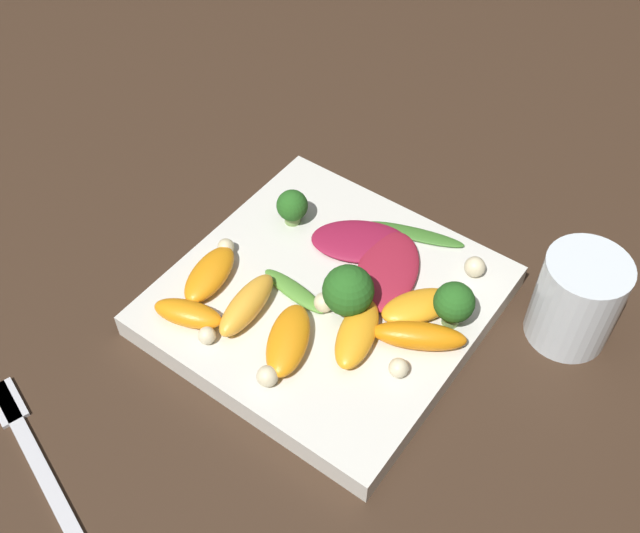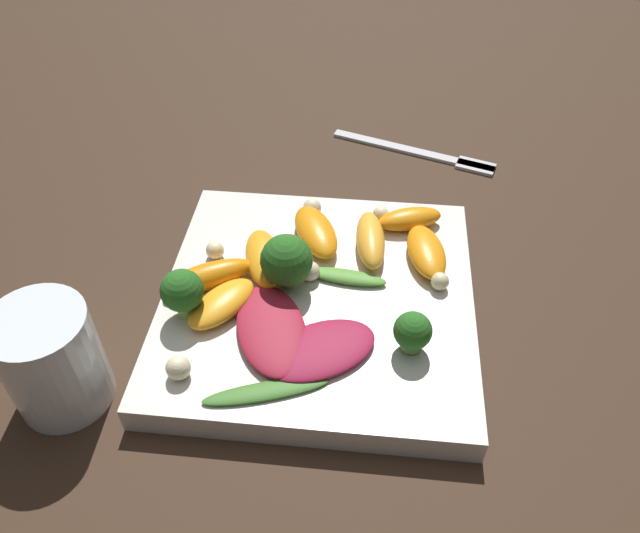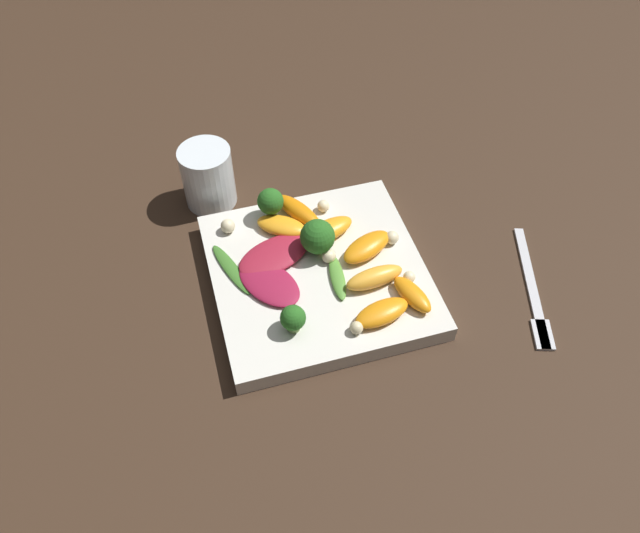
# 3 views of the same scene
# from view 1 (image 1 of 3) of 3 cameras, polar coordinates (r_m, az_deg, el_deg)

# --- Properties ---
(ground_plane) EXTENTS (2.40, 2.40, 0.00)m
(ground_plane) POSITION_cam_1_polar(r_m,az_deg,el_deg) (0.64, 0.50, -3.25)
(ground_plane) COLOR #382619
(plate) EXTENTS (0.25, 0.25, 0.02)m
(plate) POSITION_cam_1_polar(r_m,az_deg,el_deg) (0.63, 0.51, -2.61)
(plate) COLOR silver
(plate) RESTS_ON ground_plane
(drinking_glass) EXTENTS (0.07, 0.07, 0.08)m
(drinking_glass) POSITION_cam_1_polar(r_m,az_deg,el_deg) (0.63, 18.98, -2.41)
(drinking_glass) COLOR white
(drinking_glass) RESTS_ON ground_plane
(fork) EXTENTS (0.07, 0.18, 0.01)m
(fork) POSITION_cam_1_polar(r_m,az_deg,el_deg) (0.60, -21.17, -12.87)
(fork) COLOR silver
(fork) RESTS_ON ground_plane
(radicchio_leaf_0) EXTENTS (0.10, 0.08, 0.01)m
(radicchio_leaf_0) POSITION_cam_1_polar(r_m,az_deg,el_deg) (0.63, 5.17, -0.29)
(radicchio_leaf_0) COLOR maroon
(radicchio_leaf_0) RESTS_ON plate
(radicchio_leaf_1) EXTENTS (0.09, 0.10, 0.01)m
(radicchio_leaf_1) POSITION_cam_1_polar(r_m,az_deg,el_deg) (0.65, 3.08, 1.94)
(radicchio_leaf_1) COLOR maroon
(radicchio_leaf_1) RESTS_ON plate
(orange_segment_0) EXTENTS (0.07, 0.04, 0.02)m
(orange_segment_0) POSITION_cam_1_polar(r_m,az_deg,el_deg) (0.63, -8.41, -0.58)
(orange_segment_0) COLOR orange
(orange_segment_0) RESTS_ON plate
(orange_segment_1) EXTENTS (0.04, 0.06, 0.02)m
(orange_segment_1) POSITION_cam_1_polar(r_m,az_deg,el_deg) (0.60, -10.02, -3.55)
(orange_segment_1) COLOR orange
(orange_segment_1) RESTS_ON plate
(orange_segment_2) EXTENTS (0.08, 0.06, 0.02)m
(orange_segment_2) POSITION_cam_1_polar(r_m,az_deg,el_deg) (0.58, -2.43, -5.61)
(orange_segment_2) COLOR orange
(orange_segment_2) RESTS_ON plate
(orange_segment_3) EXTENTS (0.06, 0.08, 0.02)m
(orange_segment_3) POSITION_cam_1_polar(r_m,az_deg,el_deg) (0.58, 7.35, -5.53)
(orange_segment_3) COLOR orange
(orange_segment_3) RESTS_ON plate
(orange_segment_4) EXTENTS (0.07, 0.06, 0.02)m
(orange_segment_4) POSITION_cam_1_polar(r_m,az_deg,el_deg) (0.61, 7.48, -3.03)
(orange_segment_4) COLOR orange
(orange_segment_4) RESTS_ON plate
(orange_segment_5) EXTENTS (0.07, 0.05, 0.02)m
(orange_segment_5) POSITION_cam_1_polar(r_m,az_deg,el_deg) (0.58, 2.84, -5.09)
(orange_segment_5) COLOR orange
(orange_segment_5) RESTS_ON plate
(orange_segment_6) EXTENTS (0.07, 0.03, 0.02)m
(orange_segment_6) POSITION_cam_1_polar(r_m,az_deg,el_deg) (0.60, -5.60, -2.92)
(orange_segment_6) COLOR #FCAD33
(orange_segment_6) RESTS_ON plate
(broccoli_floret_0) EXTENTS (0.04, 0.04, 0.05)m
(broccoli_floret_0) POSITION_cam_1_polar(r_m,az_deg,el_deg) (0.59, 2.16, -1.86)
(broccoli_floret_0) COLOR #7A9E51
(broccoli_floret_0) RESTS_ON plate
(broccoli_floret_1) EXTENTS (0.03, 0.03, 0.04)m
(broccoli_floret_1) POSITION_cam_1_polar(r_m,az_deg,el_deg) (0.59, 10.17, -2.78)
(broccoli_floret_1) COLOR #7A9E51
(broccoli_floret_1) RESTS_ON plate
(broccoli_floret_2) EXTENTS (0.03, 0.03, 0.03)m
(broccoli_floret_2) POSITION_cam_1_polar(r_m,az_deg,el_deg) (0.66, -2.13, 4.59)
(broccoli_floret_2) COLOR #7A9E51
(broccoli_floret_2) RESTS_ON plate
(arugula_sprig_0) EXTENTS (0.04, 0.09, 0.00)m
(arugula_sprig_0) POSITION_cam_1_polar(r_m,az_deg,el_deg) (0.67, 7.26, 2.46)
(arugula_sprig_0) COLOR #3D7528
(arugula_sprig_0) RESTS_ON plate
(arugula_sprig_1) EXTENTS (0.02, 0.07, 0.01)m
(arugula_sprig_1) POSITION_cam_1_polar(r_m,az_deg,el_deg) (0.62, -1.98, -1.87)
(arugula_sprig_1) COLOR #518E33
(arugula_sprig_1) RESTS_ON plate
(macadamia_nut_0) EXTENTS (0.01, 0.01, 0.01)m
(macadamia_nut_0) POSITION_cam_1_polar(r_m,az_deg,el_deg) (0.65, -7.18, 1.50)
(macadamia_nut_0) COLOR beige
(macadamia_nut_0) RESTS_ON plate
(macadamia_nut_1) EXTENTS (0.01, 0.01, 0.01)m
(macadamia_nut_1) POSITION_cam_1_polar(r_m,az_deg,el_deg) (0.59, -8.61, -5.22)
(macadamia_nut_1) COLOR beige
(macadamia_nut_1) RESTS_ON plate
(macadamia_nut_2) EXTENTS (0.02, 0.02, 0.02)m
(macadamia_nut_2) POSITION_cam_1_polar(r_m,az_deg,el_deg) (0.60, 0.30, -2.75)
(macadamia_nut_2) COLOR beige
(macadamia_nut_2) RESTS_ON plate
(macadamia_nut_3) EXTENTS (0.02, 0.02, 0.02)m
(macadamia_nut_3) POSITION_cam_1_polar(r_m,az_deg,el_deg) (0.57, 6.01, -7.69)
(macadamia_nut_3) COLOR beige
(macadamia_nut_3) RESTS_ON plate
(macadamia_nut_4) EXTENTS (0.02, 0.02, 0.02)m
(macadamia_nut_4) POSITION_cam_1_polar(r_m,az_deg,el_deg) (0.64, 11.71, -0.02)
(macadamia_nut_4) COLOR beige
(macadamia_nut_4) RESTS_ON plate
(macadamia_nut_5) EXTENTS (0.02, 0.02, 0.02)m
(macadamia_nut_5) POSITION_cam_1_polar(r_m,az_deg,el_deg) (0.56, -4.03, -8.34)
(macadamia_nut_5) COLOR beige
(macadamia_nut_5) RESTS_ON plate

